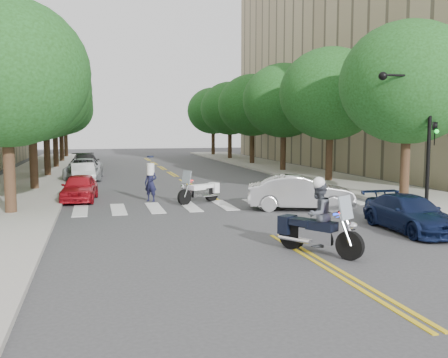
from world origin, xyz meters
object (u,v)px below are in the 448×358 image
object	(u,v)px
motorcycle_parked	(202,191)
convertible	(300,193)
sedan_blue	(410,214)
motorcycle_police	(316,220)
officer_standing	(151,183)

from	to	relation	value
motorcycle_parked	convertible	world-z (taller)	motorcycle_parked
motorcycle_parked	sedan_blue	bearing A→B (deg)	-176.87
motorcycle_parked	sedan_blue	world-z (taller)	motorcycle_parked
motorcycle_police	sedan_blue	size ratio (longest dim) A/B	0.57
convertible	sedan_blue	xyz separation A→B (m)	(1.80, -5.00, -0.13)
sedan_blue	convertible	bearing A→B (deg)	110.83
motorcycle_police	sedan_blue	distance (m)	4.75
motorcycle_parked	officer_standing	xyz separation A→B (m)	(-2.23, 0.97, 0.33)
motorcycle_police	sedan_blue	world-z (taller)	motorcycle_police
motorcycle_police	convertible	bearing A→B (deg)	-142.48
officer_standing	sedan_blue	bearing A→B (deg)	-11.38
convertible	sedan_blue	bearing A→B (deg)	-141.86
motorcycle_police	sedan_blue	xyz separation A→B (m)	(4.32, 1.95, -0.35)
sedan_blue	motorcycle_parked	bearing A→B (deg)	125.00
motorcycle_parked	officer_standing	size ratio (longest dim) A/B	1.25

